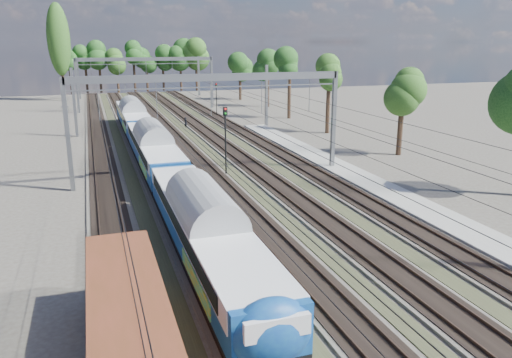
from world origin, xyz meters
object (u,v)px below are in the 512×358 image
object	(u,v)px
worker	(186,123)
signal_far	(216,95)
emu_train	(154,145)
freight_boxcar	(130,338)
signal_near	(225,133)

from	to	relation	value
worker	signal_far	xyz separation A→B (m)	(6.96, 10.25, 2.53)
emu_train	signal_far	bearing A→B (deg)	67.11
freight_boxcar	signal_near	xyz separation A→B (m)	(10.44, 26.65, 1.89)
emu_train	signal_near	distance (m)	6.71
signal_far	emu_train	bearing A→B (deg)	-109.12
worker	signal_far	distance (m)	12.64
freight_boxcar	worker	xyz separation A→B (m)	(11.67, 52.74, -1.20)
signal_near	signal_far	xyz separation A→B (m)	(8.19, 36.33, -0.55)
signal_near	emu_train	bearing A→B (deg)	157.76
freight_boxcar	signal_far	size ratio (longest dim) A/B	2.40
worker	signal_far	size ratio (longest dim) A/B	0.30
freight_boxcar	signal_near	world-z (taller)	signal_near
emu_train	worker	distance (m)	24.37
signal_far	worker	bearing A→B (deg)	-120.42
emu_train	signal_far	xyz separation A→B (m)	(14.13, 33.47, 0.71)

